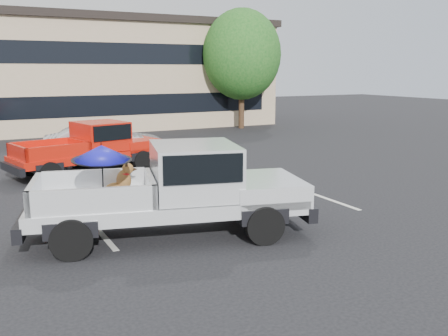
{
  "coord_description": "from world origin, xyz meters",
  "views": [
    {
      "loc": [
        -5.3,
        -9.32,
        3.34
      ],
      "look_at": [
        -0.52,
        -0.12,
        1.3
      ],
      "focal_mm": 40.0,
      "sensor_mm": 36.0,
      "label": 1
    }
  ],
  "objects_px": {
    "silver_pickup": "(184,185)",
    "red_pickup": "(97,145)",
    "tree_right": "(242,55)",
    "silver_sedan": "(106,144)",
    "tree_back": "(146,54)"
  },
  "relations": [
    {
      "from": "tree_right",
      "to": "silver_pickup",
      "type": "xyz_separation_m",
      "value": [
        -10.49,
        -16.21,
        -3.16
      ]
    },
    {
      "from": "silver_pickup",
      "to": "red_pickup",
      "type": "height_order",
      "value": "silver_pickup"
    },
    {
      "from": "tree_back",
      "to": "silver_sedan",
      "type": "relative_size",
      "value": 1.64
    },
    {
      "from": "tree_back",
      "to": "red_pickup",
      "type": "relative_size",
      "value": 1.34
    },
    {
      "from": "tree_right",
      "to": "tree_back",
      "type": "distance_m",
      "value": 8.55
    },
    {
      "from": "tree_right",
      "to": "red_pickup",
      "type": "distance_m",
      "value": 14.09
    },
    {
      "from": "tree_back",
      "to": "tree_right",
      "type": "bearing_deg",
      "value": -69.44
    },
    {
      "from": "tree_right",
      "to": "silver_pickup",
      "type": "distance_m",
      "value": 19.56
    },
    {
      "from": "red_pickup",
      "to": "silver_pickup",
      "type": "bearing_deg",
      "value": -103.65
    },
    {
      "from": "red_pickup",
      "to": "silver_sedan",
      "type": "distance_m",
      "value": 1.54
    },
    {
      "from": "silver_pickup",
      "to": "red_pickup",
      "type": "relative_size",
      "value": 1.13
    },
    {
      "from": "red_pickup",
      "to": "silver_sedan",
      "type": "height_order",
      "value": "red_pickup"
    },
    {
      "from": "silver_pickup",
      "to": "tree_right",
      "type": "bearing_deg",
      "value": 71.28
    },
    {
      "from": "tree_back",
      "to": "silver_pickup",
      "type": "relative_size",
      "value": 1.19
    },
    {
      "from": "tree_right",
      "to": "tree_back",
      "type": "relative_size",
      "value": 0.95
    }
  ]
}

